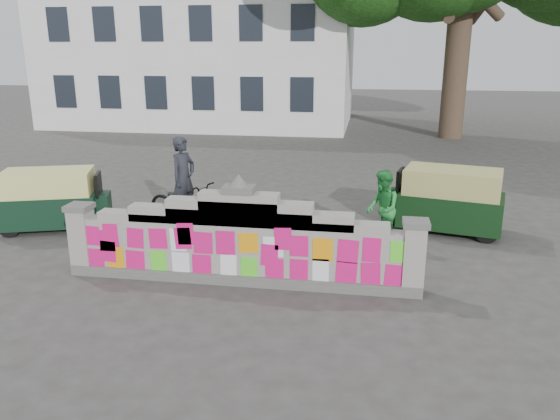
{
  "coord_description": "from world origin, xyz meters",
  "views": [
    {
      "loc": [
        2.17,
        -8.89,
        4.07
      ],
      "look_at": [
        0.56,
        1.0,
        1.1
      ],
      "focal_mm": 35.0,
      "sensor_mm": 36.0,
      "label": 1
    }
  ],
  "objects": [
    {
      "name": "cyclist_rider",
      "position": [
        -1.99,
        2.81,
        0.96
      ],
      "size": [
        0.7,
        0.82,
        1.92
      ],
      "primitive_type": "imported",
      "rotation": [
        0.0,
        0.0,
        1.17
      ],
      "color": "#212329",
      "rests_on": "ground"
    },
    {
      "name": "ground",
      "position": [
        0.0,
        0.0,
        0.0
      ],
      "size": [
        100.0,
        100.0,
        0.0
      ],
      "primitive_type": "plane",
      "color": "#383533",
      "rests_on": "ground"
    },
    {
      "name": "building",
      "position": [
        -7.0,
        21.98,
        4.01
      ],
      "size": [
        16.0,
        10.0,
        8.9
      ],
      "color": "silver",
      "rests_on": "ground"
    },
    {
      "name": "parapet_wall",
      "position": [
        -0.0,
        -0.01,
        0.75
      ],
      "size": [
        6.48,
        0.44,
        2.01
      ],
      "color": "#4C4C49",
      "rests_on": "ground"
    },
    {
      "name": "rickshaw_left",
      "position": [
        -5.01,
        2.31,
        0.72
      ],
      "size": [
        2.58,
        1.79,
        1.39
      ],
      "rotation": [
        0.0,
        0.0,
        0.33
      ],
      "color": "black",
      "rests_on": "ground"
    },
    {
      "name": "pedestrian",
      "position": [
        2.53,
        2.37,
        0.82
      ],
      "size": [
        0.77,
        0.91,
        1.64
      ],
      "primitive_type": "imported",
      "rotation": [
        0.0,
        0.0,
        -1.36
      ],
      "color": "#258837",
      "rests_on": "ground"
    },
    {
      "name": "cyclist_bike",
      "position": [
        -1.99,
        2.81,
        0.57
      ],
      "size": [
        2.28,
        1.53,
        1.13
      ],
      "primitive_type": "imported",
      "rotation": [
        0.0,
        0.0,
        1.17
      ],
      "color": "black",
      "rests_on": "ground"
    },
    {
      "name": "rickshaw_right",
      "position": [
        4.03,
        3.61,
        0.76
      ],
      "size": [
        2.73,
        1.72,
        1.46
      ],
      "rotation": [
        0.0,
        0.0,
        2.91
      ],
      "color": "black",
      "rests_on": "ground"
    }
  ]
}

